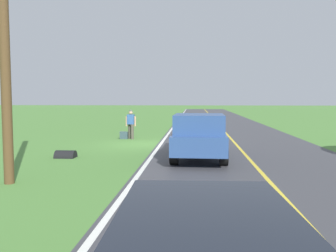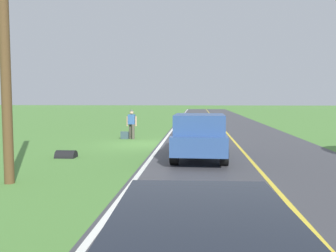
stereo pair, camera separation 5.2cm
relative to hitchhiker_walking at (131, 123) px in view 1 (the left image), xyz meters
The scene contains 9 objects.
ground_plane 2.92m from the hitchhiker_walking, 116.03° to the left, with size 200.00×200.00×0.00m, color #4C7F38.
road_surface 6.51m from the hitchhiker_walking, 157.46° to the left, with size 8.28×120.00×0.00m, color #3D3D42.
lane_edge_line 3.32m from the hitchhiker_walking, 128.87° to the left, with size 0.16×117.60×0.00m, color silver.
lane_centre_line 6.51m from the hitchhiker_walking, 157.46° to the left, with size 0.14×117.60×0.00m, color gold.
hitchhiker_walking is the anchor object (origin of this frame).
suitcase_carried 0.87m from the hitchhiker_walking, ahead, with size 0.20×0.46×0.44m, color #384C56.
pickup_truck_passing 7.70m from the hitchhiker_walking, 120.91° to the left, with size 2.19×5.44×1.82m.
utility_pole_roadside 11.75m from the hitchhiker_walking, 82.39° to the left, with size 0.28×0.28×8.06m, color brown.
drainage_culvert 7.04m from the hitchhiker_walking, 77.67° to the left, with size 0.60×0.60×0.80m, color black.
Camera 1 is at (-2.55, 18.45, 2.43)m, focal length 38.21 mm.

